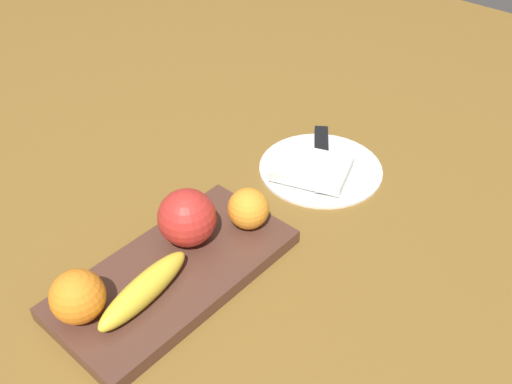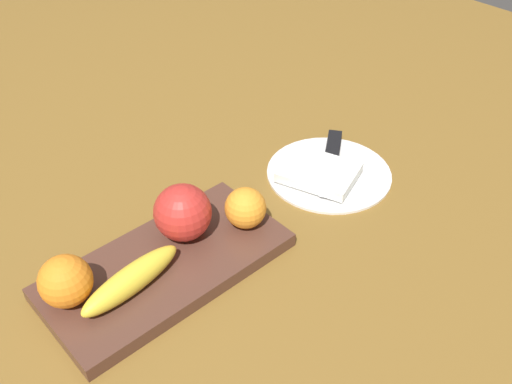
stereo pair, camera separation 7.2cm
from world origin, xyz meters
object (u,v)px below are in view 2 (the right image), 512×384
banana (131,280)px  orange_near_banana (64,280)px  dinner_plate (329,172)px  fruit_tray (167,266)px  orange_near_apple (245,208)px  folded_napkin (319,172)px  apple (183,213)px  knife (332,152)px

banana → orange_near_banana: (0.07, -0.04, 0.02)m
orange_near_banana → dinner_plate: 0.46m
fruit_tray → orange_near_banana: bearing=-12.3°
fruit_tray → orange_near_apple: 0.14m
fruit_tray → orange_near_apple: size_ratio=5.56×
banana → folded_napkin: bearing=-5.2°
orange_near_apple → folded_napkin: 0.18m
fruit_tray → dinner_plate: (-0.33, 0.00, -0.01)m
apple → banana: 0.12m
fruit_tray → folded_napkin: bearing=180.0°
banana → orange_near_banana: bearing=141.0°
dinner_plate → folded_napkin: (0.03, -0.00, 0.01)m
banana → apple: bearing=10.9°
dinner_plate → fruit_tray: bearing=-0.0°
apple → orange_near_banana: size_ratio=1.21×
orange_near_banana → knife: size_ratio=0.43×
apple → knife: size_ratio=0.52×
orange_near_banana → folded_napkin: 0.44m
orange_near_apple → dinner_plate: size_ratio=0.29×
fruit_tray → folded_napkin: (-0.31, 0.00, 0.01)m
banana → orange_near_apple: bearing=-8.3°
knife → folded_napkin: bearing=-14.1°
fruit_tray → banana: (0.06, 0.01, 0.03)m
orange_near_banana → folded_napkin: bearing=176.3°
banana → fruit_tray: bearing=5.3°
fruit_tray → orange_near_apple: (-0.13, 0.02, 0.04)m
apple → orange_near_apple: (-0.08, 0.04, -0.01)m
orange_near_banana → fruit_tray: bearing=167.7°
orange_near_apple → knife: size_ratio=0.38×
dinner_plate → folded_napkin: 0.03m
fruit_tray → banana: banana is taller
banana → dinner_plate: 0.39m
orange_near_banana → banana: bearing=148.4°
orange_near_apple → knife: bearing=-169.7°
orange_near_apple → orange_near_banana: bearing=-9.8°
banana → knife: bearing=-2.1°
knife → orange_near_apple: bearing=-26.6°
fruit_tray → apple: bearing=-155.4°
apple → knife: (-0.32, -0.00, -0.05)m
knife → dinner_plate: bearing=-1.1°
orange_near_apple → knife: 0.24m
banana → orange_near_apple: size_ratio=2.54×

